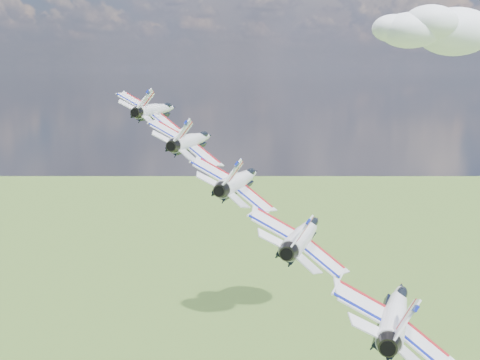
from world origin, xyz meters
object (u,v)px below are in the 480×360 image
(jet_0, at_px, (157,110))
(jet_3, at_px, (304,234))
(jet_1, at_px, (193,140))
(jet_4, at_px, (396,312))
(jet_2, at_px, (240,180))

(jet_0, xyz_separation_m, jet_3, (27.00, -28.49, -9.36))
(jet_0, bearing_deg, jet_1, -46.10)
(jet_0, xyz_separation_m, jet_1, (9.00, -9.50, -3.12))
(jet_3, relative_size, jet_4, 1.00)
(jet_0, height_order, jet_1, jet_0)
(jet_4, bearing_deg, jet_0, 133.90)
(jet_1, xyz_separation_m, jet_3, (18.00, -18.99, -6.24))
(jet_3, height_order, jet_4, jet_3)
(jet_2, height_order, jet_4, jet_2)
(jet_1, height_order, jet_2, jet_1)
(jet_1, bearing_deg, jet_2, -46.10)
(jet_1, bearing_deg, jet_4, -46.10)
(jet_0, relative_size, jet_1, 1.00)
(jet_0, distance_m, jet_4, 53.80)
(jet_2, relative_size, jet_3, 1.00)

